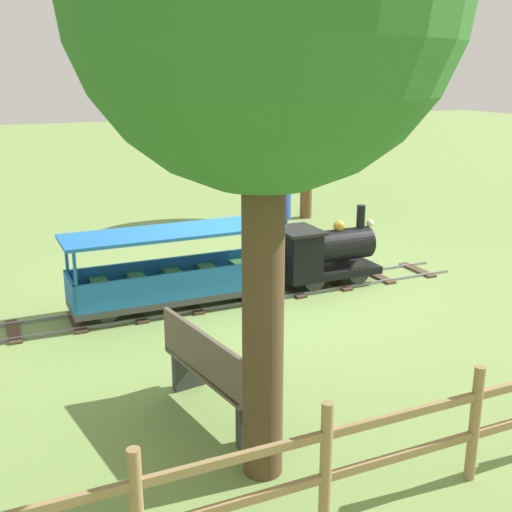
{
  "coord_description": "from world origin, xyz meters",
  "views": [
    {
      "loc": [
        7.37,
        -3.47,
        2.91
      ],
      "look_at": [
        0.0,
        -0.14,
        0.55
      ],
      "focal_mm": 45.28,
      "sensor_mm": 36.0,
      "label": 1
    }
  ],
  "objects_px": {
    "locomotive": "(323,252)",
    "conductor_person": "(281,208)",
    "oak_tree_near": "(308,91)",
    "passenger_car": "(176,276)",
    "park_bench": "(214,371)"
  },
  "relations": [
    {
      "from": "locomotive",
      "to": "conductor_person",
      "type": "height_order",
      "value": "conductor_person"
    },
    {
      "from": "oak_tree_near",
      "to": "locomotive",
      "type": "bearing_deg",
      "value": -25.42
    },
    {
      "from": "locomotive",
      "to": "oak_tree_near",
      "type": "bearing_deg",
      "value": 154.58
    },
    {
      "from": "passenger_car",
      "to": "conductor_person",
      "type": "relative_size",
      "value": 1.67
    },
    {
      "from": "conductor_person",
      "to": "park_bench",
      "type": "height_order",
      "value": "conductor_person"
    },
    {
      "from": "locomotive",
      "to": "park_bench",
      "type": "height_order",
      "value": "locomotive"
    },
    {
      "from": "passenger_car",
      "to": "oak_tree_near",
      "type": "height_order",
      "value": "oak_tree_near"
    },
    {
      "from": "conductor_person",
      "to": "oak_tree_near",
      "type": "xyz_separation_m",
      "value": [
        -3.02,
        2.08,
        1.53
      ]
    },
    {
      "from": "passenger_car",
      "to": "conductor_person",
      "type": "xyz_separation_m",
      "value": [
        -0.84,
        1.87,
        0.54
      ]
    },
    {
      "from": "locomotive",
      "to": "passenger_car",
      "type": "relative_size",
      "value": 0.54
    },
    {
      "from": "locomotive",
      "to": "oak_tree_near",
      "type": "distance_m",
      "value": 4.72
    },
    {
      "from": "locomotive",
      "to": "passenger_car",
      "type": "distance_m",
      "value": 2.11
    },
    {
      "from": "park_bench",
      "to": "oak_tree_near",
      "type": "xyz_separation_m",
      "value": [
        -6.5,
        4.43,
        2.07
      ]
    },
    {
      "from": "park_bench",
      "to": "oak_tree_near",
      "type": "relative_size",
      "value": 0.4
    },
    {
      "from": "locomotive",
      "to": "park_bench",
      "type": "xyz_separation_m",
      "value": [
        2.64,
        -2.6,
        -0.07
      ]
    }
  ]
}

